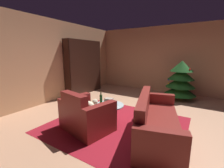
{
  "coord_description": "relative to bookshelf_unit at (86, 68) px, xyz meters",
  "views": [
    {
      "loc": [
        1.43,
        -3.14,
        1.6
      ],
      "look_at": [
        -0.42,
        -0.11,
        0.87
      ],
      "focal_mm": 23.85,
      "sensor_mm": 36.0,
      "label": 1
    }
  ],
  "objects": [
    {
      "name": "wall_left",
      "position": [
        -0.24,
        -1.5,
        0.32
      ],
      "size": [
        0.06,
        6.69,
        2.7
      ],
      "primitive_type": "cube",
      "color": "tan",
      "rests_on": "ground"
    },
    {
      "name": "decorated_tree",
      "position": [
        3.45,
        0.96,
        -0.35
      ],
      "size": [
        1.06,
        1.06,
        1.36
      ],
      "color": "brown",
      "rests_on": "ground"
    },
    {
      "name": "wall_back",
      "position": [
        2.64,
        1.81,
        0.32
      ],
      "size": [
        5.81,
        0.06,
        2.7
      ],
      "primitive_type": "cube",
      "color": "tan",
      "rests_on": "ground"
    },
    {
      "name": "coffee_table",
      "position": [
        2.37,
        -1.98,
        -0.61
      ],
      "size": [
        0.66,
        0.66,
        0.48
      ],
      "color": "black",
      "rests_on": "ground"
    },
    {
      "name": "bookshelf_unit",
      "position": [
        0.0,
        0.0,
        0.0
      ],
      "size": [
        0.33,
        1.78,
        2.1
      ],
      "color": "black",
      "rests_on": "ground"
    },
    {
      "name": "book_stack_on_table",
      "position": [
        2.34,
        -1.93,
        -0.49
      ],
      "size": [
        0.21,
        0.19,
        0.13
      ],
      "color": "#3A7A41",
      "rests_on": "coffee_table"
    },
    {
      "name": "bottle_on_table",
      "position": [
        2.21,
        -2.07,
        -0.44
      ],
      "size": [
        0.06,
        0.06,
        0.3
      ],
      "color": "#1A5321",
      "rests_on": "coffee_table"
    },
    {
      "name": "couch_red",
      "position": [
        3.41,
        -1.95,
        -0.75
      ],
      "size": [
        1.2,
        2.08,
        0.83
      ],
      "color": "maroon",
      "rests_on": "ground"
    },
    {
      "name": "area_rug",
      "position": [
        2.52,
        -1.91,
        -1.03
      ],
      "size": [
        2.86,
        2.57,
        0.01
      ],
      "primitive_type": "cube",
      "color": "maroon",
      "rests_on": "ground"
    },
    {
      "name": "ground_plane",
      "position": [
        2.64,
        -1.5,
        -1.03
      ],
      "size": [
        7.89,
        7.89,
        0.0
      ],
      "primitive_type": "plane",
      "color": "tan"
    },
    {
      "name": "armchair_red",
      "position": [
        2.07,
        -2.42,
        -0.73
      ],
      "size": [
        1.17,
        0.97,
        0.85
      ],
      "color": "maroon",
      "rests_on": "ground"
    }
  ]
}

